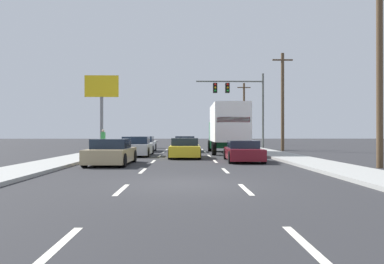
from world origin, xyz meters
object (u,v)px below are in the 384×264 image
car_silver (137,147)px  car_maroon (243,152)px  box_truck (227,126)px  utility_pole_far (244,113)px  utility_pole_near (380,51)px  car_white (143,144)px  car_black (185,145)px  car_tan (111,153)px  car_yellow (185,149)px  pedestrian_near_corner (103,140)px  utility_pole_mid (283,100)px  roadside_billboard (102,96)px  traffic_signal_mast (236,95)px

car_silver → car_maroon: 8.25m
box_truck → utility_pole_far: bearing=77.4°
box_truck → utility_pole_far: 22.20m
car_maroon → utility_pole_near: bearing=-36.4°
car_white → car_black: car_black is taller
car_tan → car_yellow: size_ratio=0.97×
car_yellow → pedestrian_near_corner: 9.85m
box_truck → pedestrian_near_corner: (-10.01, 2.43, -1.08)m
utility_pole_mid → roadside_billboard: (-18.03, 9.29, 1.27)m
utility_pole_mid → pedestrian_near_corner: bearing=-173.6°
car_yellow → utility_pole_mid: (8.63, 8.88, 3.88)m
utility_pole_far → utility_pole_near: bearing=-89.0°
car_maroon → utility_pole_far: (4.85, 29.32, 3.80)m
utility_pole_near → car_tan: bearing=170.4°
utility_pole_far → car_yellow: bearing=-107.0°
car_yellow → utility_pole_far: (8.05, 26.27, 3.75)m
car_tan → car_silver: bearing=87.2°
pedestrian_near_corner → roadside_billboard: bearing=103.5°
car_silver → utility_pole_near: utility_pole_near is taller
traffic_signal_mast → utility_pole_far: 13.91m
car_tan → box_truck: 11.99m
traffic_signal_mast → roadside_billboard: roadside_billboard is taller
car_black → traffic_signal_mast: bearing=45.0°
car_black → utility_pole_far: 20.61m
car_black → utility_pole_far: (8.04, 18.61, 3.74)m
car_silver → car_tan: car_silver is taller
roadside_billboard → utility_pole_near: bearing=-54.4°
roadside_billboard → pedestrian_near_corner: (2.64, -11.03, -4.73)m
utility_pole_mid → car_yellow: bearing=-134.2°
car_silver → car_yellow: bearing=-31.4°
car_silver → utility_pole_far: utility_pole_far is taller
box_truck → utility_pole_mid: 7.20m
box_truck → car_maroon: box_truck is taller
roadside_billboard → car_white: bearing=-59.8°
traffic_signal_mast → pedestrian_near_corner: (-11.83, -5.57, -4.36)m
utility_pole_mid → traffic_signal_mast: bearing=132.8°
car_black → traffic_signal_mast: 8.59m
car_white → car_yellow: car_white is taller
utility_pole_mid → car_black: bearing=-171.9°
car_black → utility_pole_mid: utility_pole_mid is taller
car_black → car_tan: bearing=-106.2°
box_truck → roadside_billboard: 18.83m
traffic_signal_mast → utility_pole_near: size_ratio=0.74×
car_maroon → car_yellow: bearing=136.5°
car_tan → car_black: car_black is taller
car_white → car_black: 3.64m
car_yellow → utility_pole_far: utility_pole_far is taller
car_maroon → roadside_billboard: bearing=120.7°
car_silver → car_black: 6.55m
car_silver → car_black: (3.32, 5.64, -0.00)m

